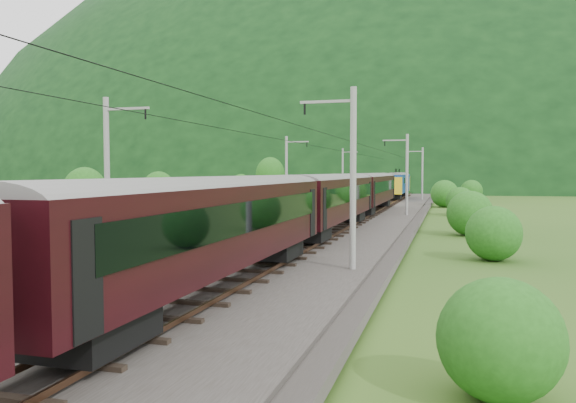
# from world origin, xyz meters

# --- Properties ---
(ground) EXTENTS (600.00, 600.00, 0.00)m
(ground) POSITION_xyz_m (0.00, 0.00, 0.00)
(ground) COLOR #254816
(ground) RESTS_ON ground
(railbed) EXTENTS (14.00, 220.00, 0.30)m
(railbed) POSITION_xyz_m (0.00, 10.00, 0.15)
(railbed) COLOR #38332D
(railbed) RESTS_ON ground
(track_left) EXTENTS (2.40, 220.00, 0.27)m
(track_left) POSITION_xyz_m (-2.40, 10.00, 0.37)
(track_left) COLOR brown
(track_left) RESTS_ON railbed
(track_right) EXTENTS (2.40, 220.00, 0.27)m
(track_right) POSITION_xyz_m (2.40, 10.00, 0.37)
(track_right) COLOR brown
(track_right) RESTS_ON railbed
(catenary_left) EXTENTS (2.54, 192.28, 8.00)m
(catenary_left) POSITION_xyz_m (-6.12, 32.00, 4.50)
(catenary_left) COLOR gray
(catenary_left) RESTS_ON railbed
(catenary_right) EXTENTS (2.54, 192.28, 8.00)m
(catenary_right) POSITION_xyz_m (6.12, 32.00, 4.50)
(catenary_right) COLOR gray
(catenary_right) RESTS_ON railbed
(overhead_wires) EXTENTS (4.83, 198.00, 0.03)m
(overhead_wires) POSITION_xyz_m (0.00, 10.00, 7.10)
(overhead_wires) COLOR black
(overhead_wires) RESTS_ON ground
(mountain_main) EXTENTS (504.00, 360.00, 244.00)m
(mountain_main) POSITION_xyz_m (0.00, 260.00, 0.00)
(mountain_main) COLOR black
(mountain_main) RESTS_ON ground
(mountain_ridge) EXTENTS (336.00, 280.00, 132.00)m
(mountain_ridge) POSITION_xyz_m (-120.00, 300.00, 0.00)
(mountain_ridge) COLOR black
(mountain_ridge) RESTS_ON ground
(train) EXTENTS (2.73, 110.20, 4.74)m
(train) POSITION_xyz_m (2.40, 14.66, 3.28)
(train) COLOR black
(train) RESTS_ON ground
(hazard_post_near) EXTENTS (0.15, 0.15, 1.38)m
(hazard_post_near) POSITION_xyz_m (-0.32, 40.51, 0.99)
(hazard_post_near) COLOR red
(hazard_post_near) RESTS_ON railbed
(hazard_post_far) EXTENTS (0.14, 0.14, 1.35)m
(hazard_post_far) POSITION_xyz_m (0.34, 65.31, 0.98)
(hazard_post_far) COLOR red
(hazard_post_far) RESTS_ON railbed
(signal) EXTENTS (0.26, 0.26, 2.32)m
(signal) POSITION_xyz_m (-3.76, 54.00, 1.66)
(signal) COLOR black
(signal) RESTS_ON railbed
(vegetation_left) EXTENTS (13.37, 146.06, 7.01)m
(vegetation_left) POSITION_xyz_m (-14.26, 29.25, 2.59)
(vegetation_left) COLOR #205516
(vegetation_left) RESTS_ON ground
(vegetation_right) EXTENTS (7.24, 107.81, 3.17)m
(vegetation_right) POSITION_xyz_m (11.34, 19.14, 1.41)
(vegetation_right) COLOR #205516
(vegetation_right) RESTS_ON ground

